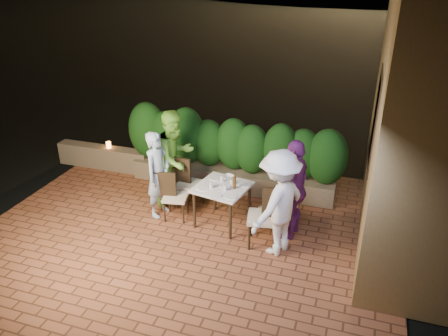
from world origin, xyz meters
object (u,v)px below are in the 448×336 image
at_px(chair_right_back, 275,208).
at_px(diner_purple, 294,189).
at_px(bowl, 228,177).
at_px(chair_left_front, 176,196).
at_px(beer_bottle, 234,181).
at_px(chair_right_front, 263,216).
at_px(diner_blue, 158,174).
at_px(diner_green, 175,158).
at_px(dining_table, 222,205).
at_px(chair_left_back, 190,183).
at_px(diner_white, 279,203).
at_px(parapet_lamp, 109,145).

height_order(chair_right_back, diner_purple, diner_purple).
relative_size(bowl, chair_left_front, 0.21).
height_order(beer_bottle, bowl, beer_bottle).
height_order(chair_right_front, diner_blue, diner_blue).
xyz_separation_m(chair_left_front, diner_green, (-0.24, 0.58, 0.47)).
distance_m(dining_table, chair_left_front, 0.86).
height_order(diner_blue, diner_green, diner_green).
xyz_separation_m(chair_left_back, chair_right_front, (1.59, -0.78, 0.04)).
relative_size(bowl, diner_blue, 0.12).
distance_m(dining_table, beer_bottle, 0.56).
xyz_separation_m(chair_left_back, diner_white, (1.85, -0.88, 0.39)).
distance_m(dining_table, parapet_lamp, 3.41).
height_order(beer_bottle, diner_green, diner_green).
bearing_deg(diner_green, chair_right_back, -79.02).
distance_m(chair_right_back, diner_white, 0.75).
distance_m(diner_white, diner_purple, 0.56).
bearing_deg(dining_table, diner_blue, -178.48).
distance_m(chair_left_front, parapet_lamp, 2.69).
xyz_separation_m(diner_blue, diner_green, (0.10, 0.53, 0.11)).
distance_m(bowl, chair_right_front, 1.11).
relative_size(dining_table, bowl, 4.52).
bearing_deg(bowl, chair_right_front, -41.03).
bearing_deg(bowl, parapet_lamp, 161.35).
distance_m(chair_right_front, diner_white, 0.45).
height_order(bowl, chair_right_front, chair_right_front).
distance_m(chair_right_front, diner_green, 2.14).
bearing_deg(chair_right_front, chair_left_back, -37.33).
xyz_separation_m(chair_right_front, diner_blue, (-2.01, 0.34, 0.28)).
xyz_separation_m(bowl, chair_left_front, (-0.86, -0.41, -0.32)).
distance_m(dining_table, chair_right_front, 0.91).
bearing_deg(chair_right_back, dining_table, 39.05).
distance_m(bowl, diner_green, 1.12).
bearing_deg(dining_table, beer_bottle, -4.20).
bearing_deg(diner_white, parapet_lamp, -88.42).
relative_size(chair_right_back, diner_blue, 0.54).
distance_m(bowl, chair_right_back, 1.00).
height_order(diner_blue, diner_white, diner_white).
distance_m(beer_bottle, diner_blue, 1.42).
bearing_deg(diner_purple, diner_blue, -78.49).
relative_size(chair_left_front, parapet_lamp, 6.45).
distance_m(chair_left_front, diner_white, 2.02).
relative_size(beer_bottle, chair_left_back, 0.28).
height_order(beer_bottle, diner_purple, diner_purple).
relative_size(beer_bottle, chair_right_front, 0.26).
bearing_deg(chair_left_back, parapet_lamp, 162.93).
relative_size(dining_table, chair_right_back, 0.99).
xyz_separation_m(dining_table, beer_bottle, (0.22, -0.02, 0.51)).
bearing_deg(diner_white, chair_left_back, -89.93).
distance_m(bowl, chair_left_front, 1.00).
bearing_deg(diner_green, beer_bottle, -88.95).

